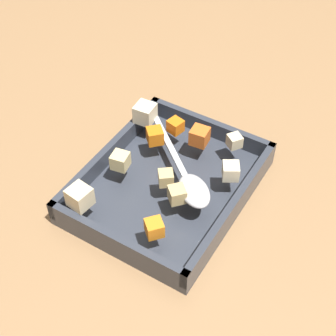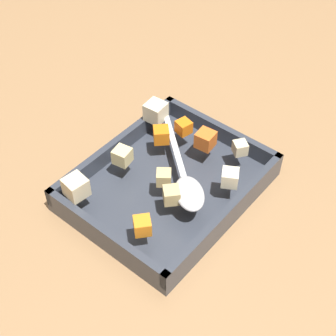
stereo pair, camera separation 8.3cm
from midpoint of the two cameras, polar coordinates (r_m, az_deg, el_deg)
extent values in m
plane|color=#936D47|center=(0.88, -1.51, -2.20)|extent=(4.00, 4.00, 0.00)
cube|color=#333842|center=(0.86, -2.74, -2.47)|extent=(0.31, 0.25, 0.01)
cube|color=#333842|center=(0.81, 4.36, -4.65)|extent=(0.31, 0.01, 0.03)
cube|color=#333842|center=(0.90, -9.19, 1.55)|extent=(0.31, 0.01, 0.03)
cube|color=#333842|center=(0.77, -8.97, -8.42)|extent=(0.01, 0.25, 0.03)
cube|color=#333842|center=(0.94, 2.26, 4.42)|extent=(0.01, 0.25, 0.03)
cube|color=orange|center=(0.87, 0.86, 3.45)|extent=(0.03, 0.03, 0.03)
cube|color=orange|center=(0.90, -1.80, 4.60)|extent=(0.03, 0.03, 0.02)
cube|color=orange|center=(0.75, -4.74, -6.87)|extent=(0.04, 0.04, 0.03)
cube|color=orange|center=(0.88, -4.17, 3.48)|extent=(0.04, 0.04, 0.03)
cube|color=beige|center=(0.82, 4.18, -0.49)|extent=(0.04, 0.04, 0.03)
cube|color=tan|center=(0.79, -1.99, -3.13)|extent=(0.04, 0.04, 0.03)
cube|color=beige|center=(0.80, -12.80, -3.34)|extent=(0.04, 0.04, 0.03)
cube|color=tan|center=(0.81, -3.35, -1.18)|extent=(0.03, 0.03, 0.02)
cube|color=beige|center=(0.87, 4.77, 2.90)|extent=(0.03, 0.03, 0.02)
cube|color=beige|center=(0.92, -5.17, 6.01)|extent=(0.04, 0.04, 0.03)
cube|color=#E0CC89|center=(0.84, -8.17, 0.67)|extent=(0.03, 0.03, 0.03)
ellipsoid|color=silver|center=(0.79, -0.02, -2.73)|extent=(0.08, 0.08, 0.02)
cube|color=silver|center=(0.88, -2.62, 2.59)|extent=(0.12, 0.14, 0.01)
camera|label=1|loc=(0.04, -92.87, -2.98)|focal=54.52mm
camera|label=2|loc=(0.04, 87.13, 2.98)|focal=54.52mm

